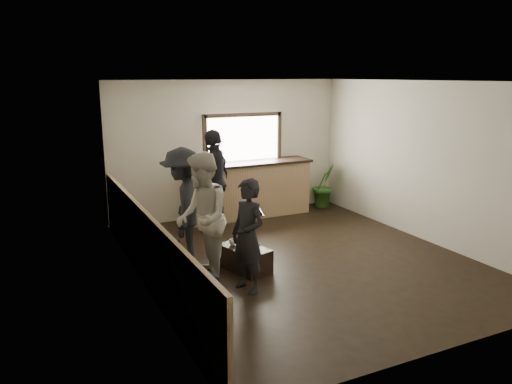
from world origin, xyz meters
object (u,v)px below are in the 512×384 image
coffee_table (245,258)px  person_d (214,181)px  bar_counter (248,186)px  potted_plant (324,185)px  person_c (183,206)px  sofa (170,265)px  person_a (248,236)px  person_b (202,218)px  cup_a (233,242)px  cup_b (258,246)px

coffee_table → person_d: person_d is taller
bar_counter → potted_plant: bearing=-1.4°
bar_counter → person_c: size_ratio=1.48×
coffee_table → potted_plant: bearing=39.9°
coffee_table → potted_plant: size_ratio=0.81×
coffee_table → potted_plant: potted_plant is taller
sofa → person_a: size_ratio=1.21×
coffee_table → person_d: 2.16m
bar_counter → person_b: bar_counter is taller
sofa → cup_a: size_ratio=17.05×
person_a → person_b: bearing=-157.7°
bar_counter → person_b: size_ratio=1.45×
bar_counter → person_b: 3.45m
coffee_table → person_b: bearing=-170.2°
person_d → sofa: bearing=6.3°
potted_plant → person_d: bearing=-167.3°
cup_a → cup_b: 0.42m
potted_plant → person_d: size_ratio=0.51×
potted_plant → sofa: bearing=-148.5°
cup_a → person_c: size_ratio=0.06×
bar_counter → person_c: 2.80m
person_b → potted_plant: bearing=140.5°
sofa → person_d: person_d is taller
cup_a → person_c: person_c is taller
person_d → person_b: bearing=17.0°
cup_b → person_b: bearing=177.6°
potted_plant → person_c: (-3.85, -1.89, 0.41)m
cup_b → cup_a: bearing=128.7°
cup_b → person_b: 1.00m
cup_b → person_d: bearing=86.0°
bar_counter → sofa: (-2.45, -2.68, -0.36)m
cup_a → person_d: 1.95m
sofa → person_b: bearing=-104.7°
sofa → cup_b: 1.31m
person_b → coffee_table: bearing=114.7°
coffee_table → potted_plant: 4.11m
potted_plant → person_c: bearing=-153.9°
cup_b → bar_counter: bearing=67.9°
sofa → person_a: person_a is taller
coffee_table → cup_b: (0.14, -0.16, 0.22)m
person_a → coffee_table: bearing=143.5°
bar_counter → coffee_table: bearing=-115.8°
person_b → bar_counter: bearing=159.4°
bar_counter → cup_b: bar_counter is taller
bar_counter → person_d: size_ratio=1.40×
person_c → person_b: bearing=17.8°
coffee_table → person_d: (0.29, 1.99, 0.79)m
potted_plant → person_b: bearing=-144.5°
person_b → person_d: 2.34m
sofa → cup_a: bearing=-80.3°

